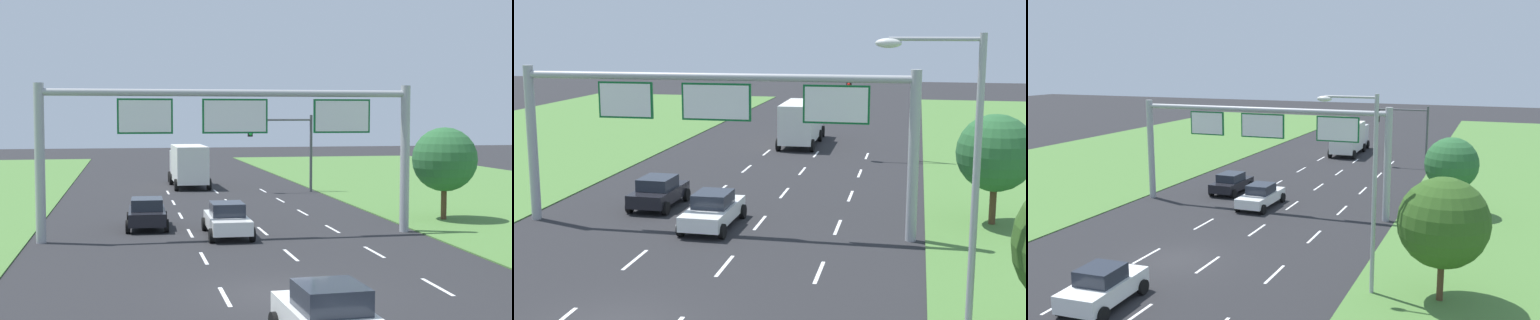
{
  "view_description": "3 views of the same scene",
  "coord_description": "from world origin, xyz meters",
  "views": [
    {
      "loc": [
        -4.71,
        -21.49,
        5.62
      ],
      "look_at": [
        0.45,
        6.65,
        3.79
      ],
      "focal_mm": 50.0,
      "sensor_mm": 36.0,
      "label": 1
    },
    {
      "loc": [
        8.44,
        -18.16,
        8.61
      ],
      "look_at": [
        2.31,
        11.52,
        2.98
      ],
      "focal_mm": 50.0,
      "sensor_mm": 36.0,
      "label": 2
    },
    {
      "loc": [
        14.58,
        -23.32,
        9.96
      ],
      "look_at": [
        2.17,
        9.33,
        3.63
      ],
      "focal_mm": 40.0,
      "sensor_mm": 36.0,
      "label": 3
    }
  ],
  "objects": [
    {
      "name": "lane_dashes_inner_right",
      "position": [
        1.75,
        6.0,
        0.0
      ],
      "size": [
        0.14,
        50.4,
        0.01
      ],
      "color": "white",
      "rests_on": "ground_plane"
    },
    {
      "name": "roadside_tree_mid",
      "position": [
        11.9,
        13.72,
        3.25
      ],
      "size": [
        3.41,
        3.41,
        4.96
      ],
      "color": "#513823",
      "rests_on": "ground_plane"
    },
    {
      "name": "roadside_tree_near",
      "position": [
        12.72,
        -0.33,
        3.36
      ],
      "size": [
        3.73,
        3.73,
        5.23
      ],
      "color": "#513823",
      "rests_on": "ground_plane"
    },
    {
      "name": "car_mid_lane",
      "position": [
        -0.12,
        10.97,
        0.76
      ],
      "size": [
        2.09,
        4.5,
        1.55
      ],
      "rotation": [
        0.0,
        0.0,
        -0.01
      ],
      "color": "white",
      "rests_on": "ground_plane"
    },
    {
      "name": "car_lead_silver",
      "position": [
        -0.03,
        -5.55,
        0.81
      ],
      "size": [
        2.27,
        4.0,
        1.66
      ],
      "rotation": [
        0.0,
        0.0,
        0.05
      ],
      "color": "white",
      "rests_on": "ground_plane"
    },
    {
      "name": "lane_dashes_inner_left",
      "position": [
        -1.75,
        6.0,
        0.0
      ],
      "size": [
        0.14,
        50.4,
        0.01
      ],
      "color": "white",
      "rests_on": "ground_plane"
    },
    {
      "name": "sign_gantry",
      "position": [
        0.18,
        10.59,
        4.93
      ],
      "size": [
        17.24,
        0.44,
        7.0
      ],
      "color": "#9EA0A5",
      "rests_on": "ground_plane"
    },
    {
      "name": "traffic_light_mast",
      "position": [
        6.62,
        28.68,
        3.87
      ],
      "size": [
        4.76,
        0.49,
        5.6
      ],
      "color": "#47494F",
      "rests_on": "ground_plane"
    },
    {
      "name": "street_lamp",
      "position": [
        9.55,
        -0.58,
        5.08
      ],
      "size": [
        2.61,
        0.32,
        8.5
      ],
      "color": "#9EA0A5",
      "rests_on": "ground_plane"
    },
    {
      "name": "car_near_red",
      "position": [
        -3.71,
        13.85,
        0.77
      ],
      "size": [
        2.12,
        3.99,
        1.51
      ],
      "rotation": [
        0.0,
        0.0,
        -0.02
      ],
      "color": "black",
      "rests_on": "ground_plane"
    },
    {
      "name": "box_truck",
      "position": [
        0.08,
        34.18,
        1.75
      ],
      "size": [
        2.8,
        8.3,
        3.24
      ],
      "rotation": [
        0.0,
        0.0,
        0.02
      ],
      "color": "silver",
      "rests_on": "ground_plane"
    },
    {
      "name": "ground_plane",
      "position": [
        0.0,
        0.0,
        0.0
      ],
      "size": [
        200.0,
        200.0,
        0.0
      ],
      "primitive_type": "plane",
      "color": "#262628"
    },
    {
      "name": "lane_dashes_slip",
      "position": [
        5.25,
        6.0,
        0.0
      ],
      "size": [
        0.14,
        50.4,
        0.01
      ],
      "color": "white",
      "rests_on": "ground_plane"
    }
  ]
}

